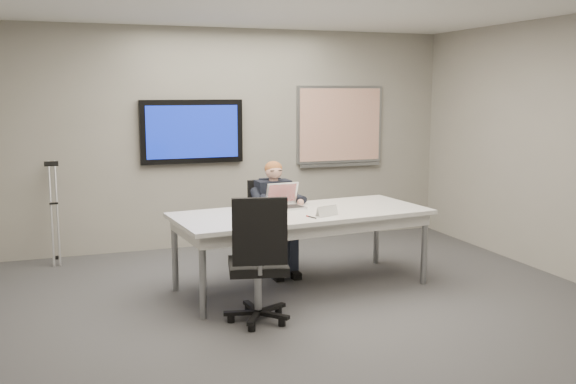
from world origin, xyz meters
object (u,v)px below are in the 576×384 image
object	(u,v)px
conference_table	(302,220)
seated_person	(278,228)
office_chair_near	(258,284)
laptop	(285,201)
office_chair_far	(271,240)

from	to	relation	value
conference_table	seated_person	world-z (taller)	seated_person
office_chair_near	seated_person	bearing A→B (deg)	-102.09
laptop	conference_table	bearing A→B (deg)	-77.06
seated_person	laptop	size ratio (longest dim) A/B	3.27
office_chair_far	office_chair_near	world-z (taller)	office_chair_near
office_chair_far	laptop	distance (m)	0.80
seated_person	laptop	distance (m)	0.50
office_chair_far	seated_person	bearing A→B (deg)	-97.99
conference_table	seated_person	size ratio (longest dim) A/B	2.17
office_chair_near	office_chair_far	bearing A→B (deg)	-98.81
office_chair_far	laptop	bearing A→B (deg)	-102.67
laptop	office_chair_near	bearing A→B (deg)	-124.90
laptop	office_chair_far	bearing A→B (deg)	81.82
conference_table	laptop	size ratio (longest dim) A/B	7.10
office_chair_far	laptop	size ratio (longest dim) A/B	2.64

